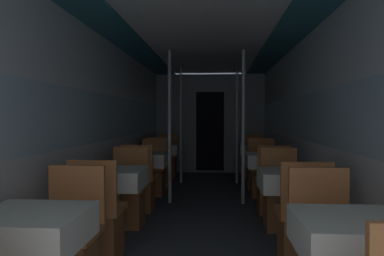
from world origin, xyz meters
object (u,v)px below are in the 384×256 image
(dining_table_right_2, at_px, (267,162))
(dining_table_right_1, at_px, (290,183))
(dining_table_left_1, at_px, (115,181))
(support_pole_left_2, at_px, (170,127))
(dining_table_left_0, at_px, (31,233))
(dining_table_right_3, at_px, (255,151))
(dining_table_left_2, at_px, (147,161))
(support_pole_left_3, at_px, (181,125))
(dining_table_right_0, at_px, (354,240))
(chair_right_far_3, at_px, (252,164))
(chair_left_far_0, at_px, (69,256))
(chair_left_far_2, at_px, (153,177))
(chair_left_far_1, at_px, (127,201))
(chair_left_far_3, at_px, (167,164))
(chair_right_far_1, at_px, (281,203))
(chair_left_near_2, at_px, (139,190))
(chair_left_near_1, at_px, (99,227))
(dining_table_left_3, at_px, (163,150))
(chair_right_far_2, at_px, (262,178))
(chair_right_near_2, at_px, (272,191))
(chair_right_near_3, at_px, (258,172))
(support_pole_right_3, at_px, (237,125))
(support_pole_right_2, at_px, (243,127))
(chair_right_near_1, at_px, (302,232))
(chair_left_near_3, at_px, (159,171))

(dining_table_right_2, bearing_deg, dining_table_right_1, -90.00)
(dining_table_left_1, height_order, support_pole_left_2, support_pole_left_2)
(dining_table_left_0, xyz_separation_m, dining_table_right_3, (1.78, 5.24, 0.00))
(dining_table_left_2, bearing_deg, dining_table_right_3, 44.50)
(support_pole_left_2, distance_m, support_pole_left_3, 1.75)
(dining_table_right_0, height_order, chair_right_far_3, chair_right_far_3)
(chair_left_far_0, distance_m, chair_left_far_2, 3.49)
(chair_left_far_1, relative_size, chair_left_far_3, 1.00)
(chair_right_far_1, bearing_deg, chair_left_near_2, -20.92)
(chair_left_near_1, distance_m, dining_table_left_2, 2.30)
(dining_table_left_3, bearing_deg, chair_right_far_2, -34.31)
(chair_left_near_1, bearing_deg, chair_left_far_3, 90.00)
(dining_table_left_2, relative_size, chair_right_far_3, 0.81)
(dining_table_right_0, distance_m, chair_right_near_2, 2.98)
(dining_table_left_3, xyz_separation_m, chair_right_near_3, (1.78, -0.53, -0.33))
(dining_table_right_3, bearing_deg, support_pole_right_3, 180.00)
(support_pole_right_2, bearing_deg, support_pole_left_2, 180.00)
(dining_table_left_0, distance_m, dining_table_left_3, 5.24)
(dining_table_right_0, bearing_deg, chair_right_far_1, 90.00)
(support_pole_right_3, bearing_deg, dining_table_right_0, -86.23)
(chair_left_far_1, xyz_separation_m, chair_left_far_2, (0.00, 1.75, 0.00))
(chair_left_far_0, xyz_separation_m, support_pole_left_3, (0.34, 4.70, 0.84))
(dining_table_left_1, relative_size, chair_left_far_2, 0.81)
(dining_table_right_1, xyz_separation_m, support_pole_right_3, (-0.34, 3.49, 0.51))
(dining_table_left_2, height_order, dining_table_left_3, same)
(chair_left_far_2, distance_m, dining_table_right_1, 2.91)
(chair_right_far_2, distance_m, chair_right_near_3, 0.68)
(chair_right_near_1, distance_m, chair_right_far_2, 2.81)
(dining_table_left_0, relative_size, chair_right_far_3, 0.81)
(chair_left_far_2, relative_size, dining_table_right_2, 1.23)
(chair_left_near_3, bearing_deg, chair_left_far_0, -90.00)
(chair_left_near_2, bearing_deg, support_pole_left_2, 57.11)
(chair_left_near_1, bearing_deg, chair_left_near_2, 90.00)
(chair_left_far_2, height_order, chair_right_far_2, same)
(dining_table_left_0, relative_size, chair_right_far_2, 0.81)
(dining_table_right_2, bearing_deg, chair_right_far_2, 90.00)
(chair_left_far_0, relative_size, chair_right_far_2, 1.00)
(dining_table_right_2, bearing_deg, dining_table_left_1, -135.50)
(dining_table_left_3, distance_m, dining_table_right_3, 1.78)
(dining_table_left_3, bearing_deg, dining_table_left_0, -90.00)
(dining_table_left_0, relative_size, chair_left_near_1, 0.81)
(support_pole_left_3, bearing_deg, dining_table_right_1, -67.71)
(chair_left_far_2, relative_size, chair_left_far_3, 1.00)
(dining_table_right_2, bearing_deg, dining_table_left_0, -116.96)
(chair_left_near_1, distance_m, chair_left_near_3, 3.49)
(support_pole_right_3, bearing_deg, dining_table_right_1, -84.36)
(dining_table_left_1, relative_size, support_pole_left_3, 0.33)
(dining_table_left_2, bearing_deg, support_pole_right_2, 0.00)
(chair_right_near_2, bearing_deg, dining_table_left_2, 163.29)
(chair_left_far_0, height_order, dining_table_right_1, chair_left_far_0)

